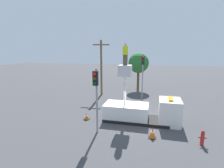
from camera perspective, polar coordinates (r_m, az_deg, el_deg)
ground_plane at (r=15.33m, az=7.80°, el=-11.75°), size 120.00×120.00×0.00m
bucket_truck at (r=14.97m, az=9.54°, el=-8.67°), size 6.24×2.15×4.70m
worker at (r=14.29m, az=4.38°, el=9.68°), size 0.40×0.26×1.75m
traffic_light_pole at (r=12.11m, az=-5.26°, el=-1.36°), size 0.34×0.57×4.67m
traffic_light_across at (r=21.10m, az=10.02°, el=5.13°), size 0.34×0.57×5.39m
fire_hydrant at (r=12.76m, az=27.42°, el=-15.37°), size 0.46×0.22×1.00m
traffic_cone_rear at (r=15.49m, az=-8.34°, el=-10.39°), size 0.48×0.48×0.60m
traffic_cone_curbside at (r=12.63m, az=13.04°, el=-15.26°), size 0.51×0.51×0.77m
tree_left_bg at (r=26.29m, az=8.66°, el=6.76°), size 3.00×3.00×5.57m
utility_pole at (r=23.04m, az=-3.53°, el=5.99°), size 2.20×0.26×7.19m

